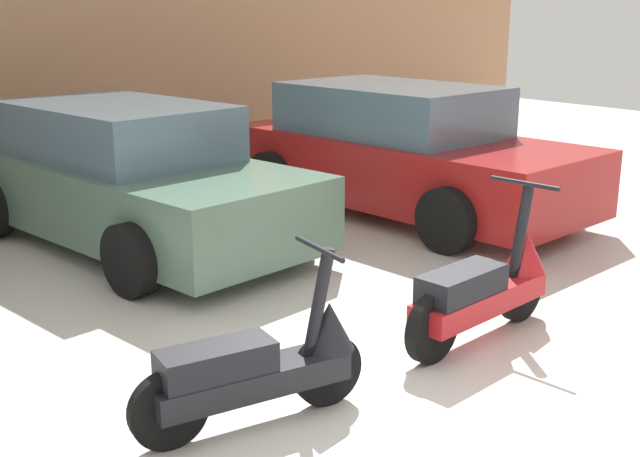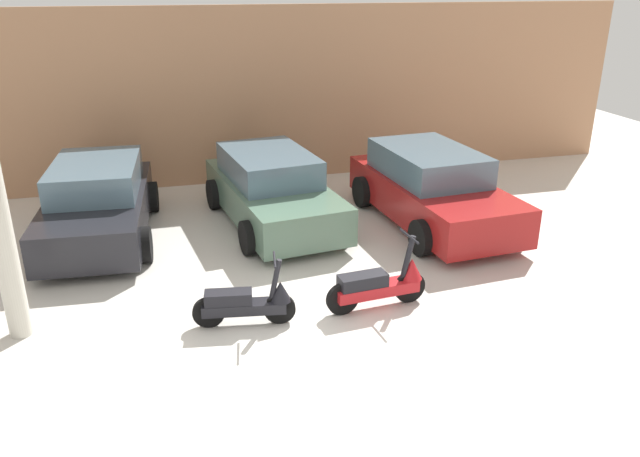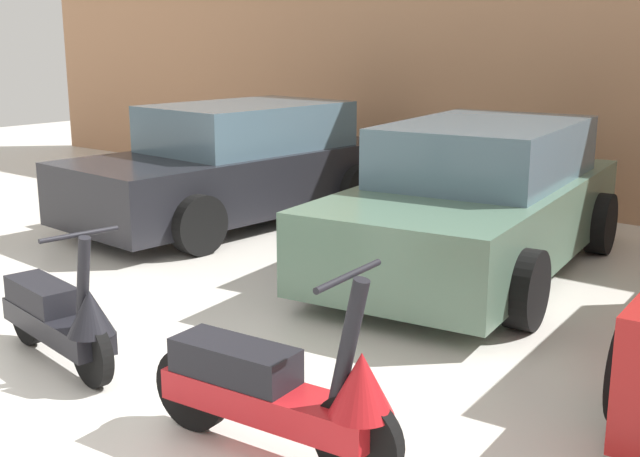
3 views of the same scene
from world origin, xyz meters
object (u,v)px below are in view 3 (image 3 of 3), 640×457
Objects in this scene: scooter_front_right at (280,390)px; car_rear_center at (478,201)px; scooter_front_left at (60,316)px; car_rear_left at (237,166)px.

car_rear_center reaches higher than scooter_front_right.
car_rear_center is at bearing 83.12° from scooter_front_left.
scooter_front_right is at bearing 5.44° from car_rear_center.
car_rear_left reaches higher than scooter_front_right.
car_rear_center reaches higher than scooter_front_left.
scooter_front_right is 0.37× the size of car_rear_left.
scooter_front_right is at bearing 8.82° from scooter_front_left.
scooter_front_right is (1.91, 0.00, 0.03)m from scooter_front_left.
scooter_front_right is 3.85m from car_rear_center.
car_rear_left is 3.19m from car_rear_center.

